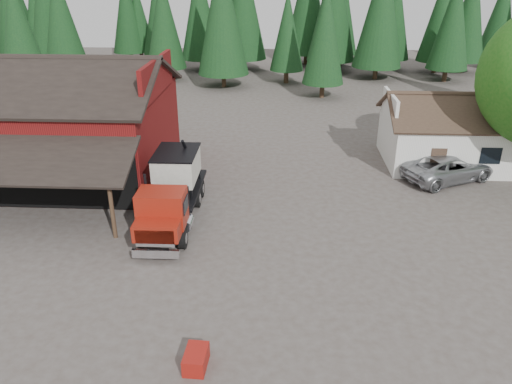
{
  "coord_description": "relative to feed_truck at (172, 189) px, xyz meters",
  "views": [
    {
      "loc": [
        2.2,
        -18.2,
        11.9
      ],
      "look_at": [
        1.02,
        3.72,
        1.8
      ],
      "focal_mm": 35.0,
      "sensor_mm": 36.0,
      "label": 1
    }
  ],
  "objects": [
    {
      "name": "ground",
      "position": [
        3.15,
        -4.03,
        -1.72
      ],
      "size": [
        120.0,
        120.0,
        0.0
      ],
      "primitive_type": "plane",
      "color": "#463D37",
      "rests_on": "ground"
    },
    {
      "name": "red_barn",
      "position": [
        -7.85,
        5.88,
        0.97
      ],
      "size": [
        12.8,
        13.63,
        7.18
      ],
      "color": "maroon",
      "rests_on": "ground"
    },
    {
      "name": "equip_box",
      "position": [
        2.75,
        -10.03,
        -1.42
      ],
      "size": [
        0.75,
        1.13,
        0.6
      ],
      "primitive_type": "cube",
      "rotation": [
        0.0,
        0.0,
        -0.05
      ],
      "color": "maroon",
      "rests_on": "ground"
    },
    {
      "name": "near_pine_a",
      "position": [
        -18.85,
        23.97,
        4.67
      ],
      "size": [
        4.4,
        4.4,
        11.4
      ],
      "color": "#382619",
      "rests_on": "ground"
    },
    {
      "name": "near_pine_b",
      "position": [
        9.15,
        25.97,
        4.17
      ],
      "size": [
        3.96,
        3.96,
        10.4
      ],
      "color": "#382619",
      "rests_on": "ground"
    },
    {
      "name": "silver_car",
      "position": [
        15.34,
        5.97,
        -0.93
      ],
      "size": [
        6.25,
        4.9,
        1.58
      ],
      "primitive_type": "imported",
      "rotation": [
        0.0,
        0.0,
        2.04
      ],
      "color": "#A5A7AC",
      "rests_on": "ground"
    },
    {
      "name": "near_pine_d",
      "position": [
        -0.85,
        29.97,
        5.68
      ],
      "size": [
        5.28,
        5.28,
        13.4
      ],
      "color": "#382619",
      "rests_on": "ground"
    },
    {
      "name": "farmhouse",
      "position": [
        16.15,
        8.97,
        -0.05
      ],
      "size": [
        8.6,
        6.42,
        4.65
      ],
      "color": "silver",
      "rests_on": "ground"
    },
    {
      "name": "feed_truck",
      "position": [
        0.0,
        0.0,
        0.0
      ],
      "size": [
        2.46,
        8.16,
        3.67
      ],
      "rotation": [
        0.0,
        0.0,
        0.01
      ],
      "color": "black",
      "rests_on": "ground"
    },
    {
      "name": "conifer_backdrop",
      "position": [
        3.15,
        37.97,
        -1.72
      ],
      "size": [
        76.0,
        16.0,
        16.0
      ],
      "primitive_type": null,
      "color": "black",
      "rests_on": "ground"
    }
  ]
}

